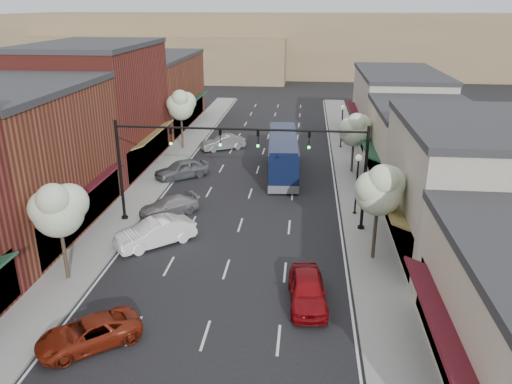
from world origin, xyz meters
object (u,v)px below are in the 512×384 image
(tree_right_near, at_px, (380,188))
(red_hatchback, at_px, (307,290))
(tree_right_far, at_px, (355,129))
(lamp_post_far, at_px, (342,119))
(parked_car_e, at_px, (223,142))
(signal_mast_right, at_px, (328,162))
(tree_left_far, at_px, (181,104))
(tree_left_near, at_px, (58,208))
(parked_car_d, at_px, (182,169))
(coach_bus, at_px, (283,154))
(parked_car_a, at_px, (89,333))
(signal_mast_left, at_px, (154,157))
(lamp_post_near, at_px, (357,175))
(parked_car_b, at_px, (155,233))
(parked_car_c, at_px, (169,206))

(tree_right_near, xyz_separation_m, red_hatchback, (-3.82, -4.88, -3.69))
(tree_right_far, bearing_deg, lamp_post_far, 93.88)
(parked_car_e, bearing_deg, red_hatchback, -13.08)
(tree_right_near, height_order, parked_car_e, tree_right_near)
(signal_mast_right, bearing_deg, tree_left_far, 127.71)
(tree_left_near, height_order, parked_car_d, tree_left_near)
(tree_right_near, xyz_separation_m, tree_left_far, (-16.60, 22.00, 0.15))
(tree_right_near, height_order, coach_bus, tree_right_near)
(lamp_post_far, relative_size, parked_car_a, 1.00)
(tree_right_near, distance_m, coach_bus, 16.67)
(tree_right_far, bearing_deg, signal_mast_left, -139.46)
(lamp_post_near, height_order, coach_bus, lamp_post_near)
(signal_mast_left, xyz_separation_m, parked_car_a, (0.75, -13.17, -4.01))
(signal_mast_right, relative_size, coach_bus, 0.73)
(signal_mast_left, relative_size, tree_left_near, 1.44)
(signal_mast_right, distance_m, lamp_post_near, 3.69)
(signal_mast_left, xyz_separation_m, tree_right_near, (13.97, -4.05, -0.17))
(tree_left_near, height_order, red_hatchback, tree_left_near)
(tree_right_near, height_order, tree_right_far, tree_right_near)
(coach_bus, bearing_deg, red_hatchback, -87.22)
(coach_bus, height_order, parked_car_d, coach_bus)
(signal_mast_left, height_order, lamp_post_far, signal_mast_left)
(parked_car_a, xyz_separation_m, parked_car_b, (0.06, 9.78, 0.20))
(coach_bus, bearing_deg, parked_car_b, -119.45)
(coach_bus, height_order, parked_car_a, coach_bus)
(coach_bus, bearing_deg, tree_left_near, -122.24)
(red_hatchback, height_order, parked_car_b, parked_car_b)
(red_hatchback, bearing_deg, parked_car_c, 129.03)
(parked_car_b, bearing_deg, tree_left_far, 148.51)
(parked_car_b, height_order, parked_car_e, parked_car_b)
(lamp_post_near, distance_m, lamp_post_far, 17.50)
(parked_car_d, bearing_deg, signal_mast_left, -34.87)
(tree_left_far, relative_size, parked_car_e, 1.36)
(signal_mast_left, distance_m, lamp_post_near, 13.75)
(signal_mast_left, distance_m, coach_bus, 14.01)
(tree_right_near, bearing_deg, parked_car_e, 119.29)
(red_hatchback, distance_m, parked_car_d, 21.00)
(tree_right_far, relative_size, red_hatchback, 1.21)
(red_hatchback, distance_m, parked_car_c, 14.20)
(red_hatchback, bearing_deg, coach_bus, 91.95)
(signal_mast_left, relative_size, red_hatchback, 1.83)
(tree_right_near, xyz_separation_m, tree_left_near, (-16.60, -4.00, -0.23))
(tree_left_near, height_order, lamp_post_far, tree_left_near)
(signal_mast_left, distance_m, lamp_post_far, 24.14)
(tree_left_far, height_order, parked_car_e, tree_left_far)
(tree_right_far, xyz_separation_m, lamp_post_far, (-0.55, 8.06, -0.99))
(tree_left_near, distance_m, parked_car_d, 17.64)
(coach_bus, distance_m, red_hatchback, 20.31)
(signal_mast_left, distance_m, tree_left_far, 18.14)
(tree_left_far, distance_m, red_hatchback, 30.01)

